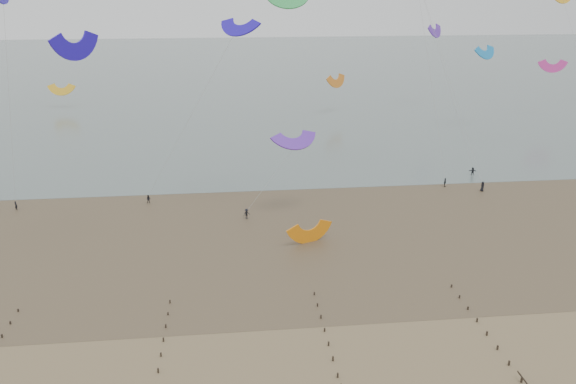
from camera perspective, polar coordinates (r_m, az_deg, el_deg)
The scene contains 6 objects.
ground at distance 61.95m, azimuth 0.59°, elevation -16.36°, with size 500.00×500.00×0.00m, color brown.
sea_and_shore at distance 91.45m, azimuth -4.43°, elevation -3.42°, with size 500.00×665.00×0.03m.
kitesurfer_lead at distance 107.82m, azimuth -25.90°, elevation -1.25°, with size 0.57×0.38×1.58m, color black.
kitesurfers at distance 105.51m, azimuth 4.78°, elevation 0.45°, with size 143.51×20.65×1.88m.
grounded_kite at distance 85.70m, azimuth 2.22°, elevation -5.11°, with size 6.39×3.34×4.87m, color orange, non-canonical shape.
kites_airborne at distance 139.69m, azimuth -11.29°, elevation 14.10°, with size 254.70×117.98×39.85m.
Camera 1 is at (-5.78, -49.03, 37.42)m, focal length 35.00 mm.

